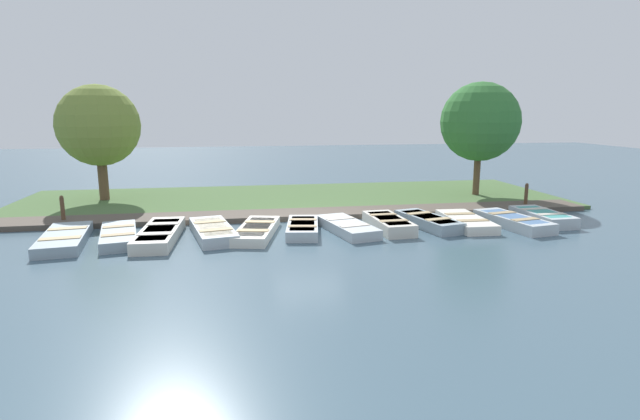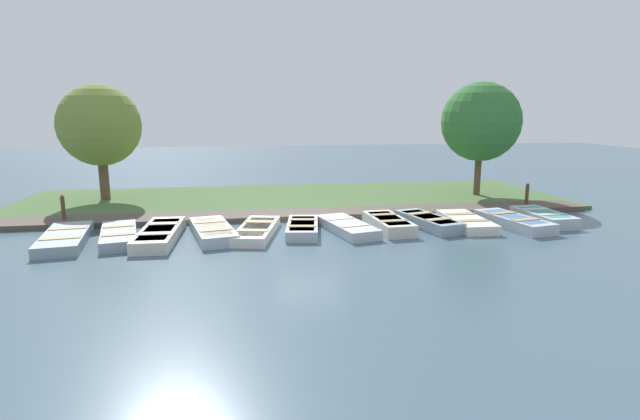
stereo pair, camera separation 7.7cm
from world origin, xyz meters
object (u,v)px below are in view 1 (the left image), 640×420
rowboat_3 (213,231)px  mooring_post_near (63,210)px  rowboat_4 (257,230)px  rowboat_6 (347,227)px  rowboat_1 (119,235)px  rowboat_10 (513,221)px  rowboat_2 (160,234)px  rowboat_8 (428,221)px  mooring_post_far (526,196)px  rowboat_11 (542,217)px  rowboat_5 (303,228)px  park_tree_left (480,122)px  rowboat_9 (466,221)px  rowboat_0 (65,238)px  rowboat_7 (388,223)px  park_tree_far_left (99,126)px

rowboat_3 → mooring_post_near: size_ratio=3.13×
rowboat_4 → rowboat_6: size_ratio=1.08×
rowboat_3 → rowboat_1: bearing=-101.3°
rowboat_1 → rowboat_3: 2.91m
rowboat_3 → rowboat_10: (0.32, 10.41, 0.01)m
rowboat_4 → rowboat_1: bearing=-77.3°
rowboat_2 → rowboat_8: (-0.32, 9.08, 0.01)m
rowboat_10 → mooring_post_far: (-2.96, 2.29, 0.34)m
rowboat_11 → mooring_post_far: 2.68m
rowboat_5 → rowboat_10: rowboat_10 is taller
rowboat_5 → rowboat_11: rowboat_11 is taller
rowboat_5 → rowboat_2: bearing=-78.8°
rowboat_3 → park_tree_left: (-5.49, 11.90, 3.32)m
rowboat_5 → rowboat_6: rowboat_5 is taller
rowboat_1 → rowboat_11: bearing=79.1°
rowboat_11 → rowboat_10: bearing=-74.5°
rowboat_4 → park_tree_left: bearing=130.8°
rowboat_8 → rowboat_10: (0.46, 2.98, -0.00)m
rowboat_6 → park_tree_left: 9.87m
rowboat_3 → rowboat_6: bearing=77.4°
rowboat_10 → mooring_post_far: 3.76m
rowboat_8 → rowboat_1: bearing=-102.7°
rowboat_1 → mooring_post_near: bearing=-148.8°
rowboat_9 → rowboat_1: bearing=-87.5°
rowboat_10 → mooring_post_far: bearing=131.8°
rowboat_6 → rowboat_10: (0.24, 5.96, 0.02)m
mooring_post_near → rowboat_5: bearing=72.5°
rowboat_0 → rowboat_2: rowboat_2 is taller
rowboat_1 → rowboat_6: (0.05, 7.37, 0.00)m
rowboat_11 → rowboat_4: bearing=-91.0°
rowboat_6 → rowboat_2: bearing=-101.9°
mooring_post_far → rowboat_3: bearing=-78.3°
rowboat_7 → park_tree_left: park_tree_left is taller
rowboat_7 → rowboat_11: (-0.11, 5.90, -0.00)m
rowboat_3 → rowboat_5: 2.95m
rowboat_6 → rowboat_7: rowboat_7 is taller
rowboat_7 → mooring_post_near: bearing=-106.6°
rowboat_2 → rowboat_10: size_ratio=1.13×
rowboat_5 → mooring_post_far: 10.11m
rowboat_8 → rowboat_10: bearing=67.5°
rowboat_2 → rowboat_9: 10.46m
rowboat_7 → rowboat_10: 4.49m
rowboat_2 → mooring_post_far: mooring_post_far is taller
rowboat_0 → rowboat_2: size_ratio=0.98×
rowboat_10 → mooring_post_near: bearing=-111.0°
rowboat_8 → park_tree_far_left: bearing=-132.4°
rowboat_8 → rowboat_9: 1.38m
rowboat_6 → rowboat_8: (-0.22, 2.98, 0.03)m
rowboat_11 → park_tree_left: 6.29m
rowboat_4 → rowboat_5: (-0.06, 1.53, 0.02)m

